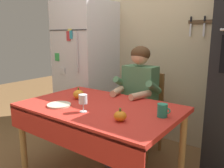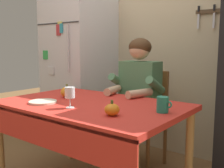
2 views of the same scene
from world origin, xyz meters
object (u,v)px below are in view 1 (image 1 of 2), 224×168
Objects in this scene: refrigerator at (86,68)px; pumpkin_large at (79,94)px; chair_behind_person at (145,109)px; coffee_mug at (163,110)px; seated_person at (137,93)px; serving_tray at (59,105)px; wine_glass at (83,100)px; pumpkin_medium at (120,116)px; dining_table at (98,115)px.

refrigerator is 1.05m from pumpkin_large.
chair_behind_person is 8.83× the size of coffee_mug.
serving_tray is at bearing -111.95° from seated_person.
seated_person reaches higher than wine_glass.
pumpkin_large is 0.27m from serving_tray.
coffee_mug is at bearing -44.47° from seated_person.
wine_glass is 1.52× the size of pumpkin_medium.
coffee_mug reaches higher than serving_tray.
pumpkin_large is at bearing -115.43° from chair_behind_person.
pumpkin_medium reaches higher than dining_table.
refrigerator is at bearing 152.24° from coffee_mug.
chair_behind_person is at bearing 86.95° from dining_table.
chair_behind_person reaches higher than coffee_mug.
dining_table is 12.34× the size of pumpkin_large.
wine_glass reaches higher than serving_tray.
pumpkin_large is (-0.35, -0.73, 0.27)m from chair_behind_person.
seated_person is at bearing 85.99° from dining_table.
chair_behind_person is at bearing 87.94° from wine_glass.
seated_person is at bearing 57.30° from pumpkin_large.
seated_person is 12.84× the size of pumpkin_medium.
wine_glass is 0.36m from pumpkin_medium.
coffee_mug is (0.53, -0.71, 0.28)m from chair_behind_person.
pumpkin_large is (-0.30, 0.06, 0.13)m from dining_table.
serving_tray is (0.02, -0.27, -0.04)m from pumpkin_large.
coffee_mug is 0.34m from pumpkin_medium.
pumpkin_large is (-0.31, 0.26, -0.06)m from wine_glass.
serving_tray is at bearing -108.09° from chair_behind_person.
chair_behind_person is 1.07m from serving_tray.
serving_tray is (-0.65, -0.02, -0.03)m from pumpkin_medium.
seated_person is 8.45× the size of wine_glass.
serving_tray is (-0.29, -0.01, -0.09)m from wine_glass.
refrigerator is 15.86× the size of pumpkin_large.
wine_glass is 0.31m from serving_tray.
coffee_mug is 0.71× the size of wine_glass.
pumpkin_medium is (0.36, 0.01, -0.07)m from wine_glass.
refrigerator is 1.73m from coffee_mug.
wine_glass is at bearing 1.35° from serving_tray.
coffee_mug is (0.58, 0.08, 0.14)m from dining_table.
dining_table is 13.29× the size of coffee_mug.
seated_person is 10.97× the size of pumpkin_large.
pumpkin_large reaches higher than pumpkin_medium.
seated_person is at bearing -90.00° from chair_behind_person.
serving_tray is (-0.28, -0.20, 0.09)m from dining_table.
seated_person reaches higher than chair_behind_person.
coffee_mug is (1.53, -0.80, -0.11)m from refrigerator.
seated_person is at bearing 112.18° from pumpkin_medium.
seated_person is 0.87m from serving_tray.
pumpkin_medium is 0.46× the size of serving_tray.
wine_glass is at bearing -177.93° from pumpkin_medium.
dining_table is 0.43m from pumpkin_medium.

